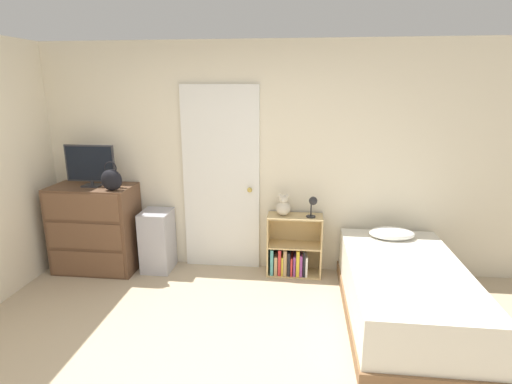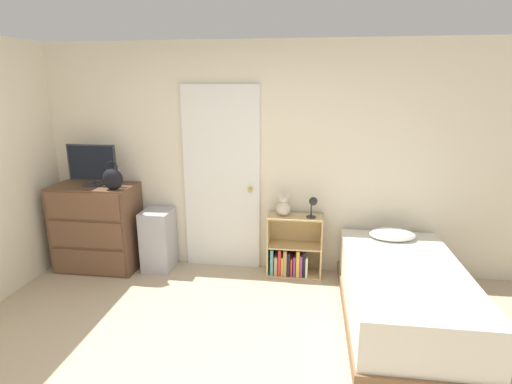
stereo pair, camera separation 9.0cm
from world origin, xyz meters
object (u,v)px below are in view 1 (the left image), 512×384
(storage_bin, at_px, (158,241))
(teddy_bear, at_px, (283,206))
(handbag, at_px, (111,180))
(desk_lamp, at_px, (313,203))
(tv, at_px, (90,165))
(bookshelf, at_px, (292,253))
(dresser, at_px, (96,228))
(bed, at_px, (404,292))

(storage_bin, xyz_separation_m, teddy_bear, (1.44, 0.05, 0.45))
(handbag, relative_size, desk_lamp, 1.35)
(handbag, relative_size, storage_bin, 0.45)
(tv, bearing_deg, desk_lamp, 1.84)
(handbag, bearing_deg, bookshelf, 8.16)
(dresser, bearing_deg, desk_lamp, 1.91)
(dresser, xyz_separation_m, bookshelf, (2.24, 0.12, -0.25))
(teddy_bear, bearing_deg, bed, -34.88)
(tv, relative_size, storage_bin, 0.80)
(tv, xyz_separation_m, bookshelf, (2.23, 0.12, -0.99))
(storage_bin, xyz_separation_m, bookshelf, (1.54, 0.05, -0.10))
(storage_bin, bearing_deg, bed, -16.13)
(tv, distance_m, bed, 3.48)
(dresser, height_order, desk_lamp, dresser)
(storage_bin, bearing_deg, teddy_bear, 2.08)
(handbag, height_order, teddy_bear, handbag)
(tv, xyz_separation_m, desk_lamp, (2.44, 0.08, -0.38))
(dresser, relative_size, storage_bin, 1.41)
(tv, bearing_deg, dresser, -167.04)
(teddy_bear, bearing_deg, handbag, -171.43)
(handbag, relative_size, bed, 0.17)
(teddy_bear, xyz_separation_m, desk_lamp, (0.32, -0.04, 0.06))
(storage_bin, height_order, bookshelf, storage_bin)
(teddy_bear, bearing_deg, desk_lamp, -6.85)
(tv, distance_m, desk_lamp, 2.47)
(bookshelf, bearing_deg, tv, -176.97)
(desk_lamp, bearing_deg, storage_bin, -179.55)
(teddy_bear, height_order, bed, teddy_bear)
(storage_bin, bearing_deg, handbag, -149.57)
(handbag, bearing_deg, dresser, 154.78)
(tv, height_order, bed, tv)
(bookshelf, distance_m, desk_lamp, 0.64)
(dresser, relative_size, handbag, 3.16)
(tv, distance_m, handbag, 0.37)
(tv, distance_m, teddy_bear, 2.17)
(dresser, distance_m, storage_bin, 0.72)
(bed, bearing_deg, handbag, 169.92)
(handbag, bearing_deg, storage_bin, 30.43)
(tv, relative_size, handbag, 1.78)
(handbag, xyz_separation_m, desk_lamp, (2.13, 0.24, -0.26))
(dresser, relative_size, bed, 0.53)
(dresser, bearing_deg, bed, -11.68)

